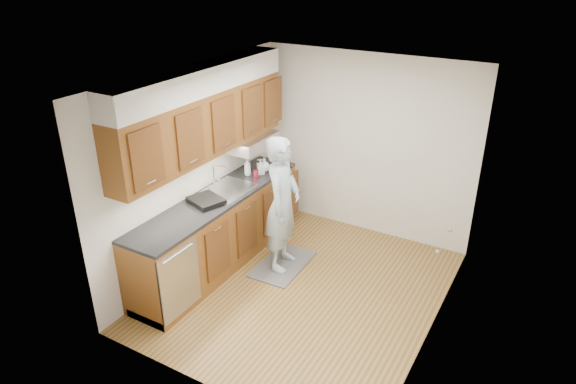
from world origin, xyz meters
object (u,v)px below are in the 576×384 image
object	(u,v)px
soap_bottle_b	(261,166)
soap_bottle_c	(264,165)
dish_rack	(206,201)
person	(282,196)
soap_bottle_a	(247,167)
soda_can	(256,174)

from	to	relation	value
soap_bottle_b	soap_bottle_c	distance (m)	0.10
dish_rack	person	bearing A→B (deg)	55.76
soap_bottle_a	soap_bottle_b	distance (m)	0.18
soda_can	person	bearing A→B (deg)	-30.15
soap_bottle_c	dish_rack	world-z (taller)	soap_bottle_c
soap_bottle_a	dish_rack	distance (m)	0.95
soap_bottle_c	soap_bottle_a	bearing A→B (deg)	-119.24
soap_bottle_a	soap_bottle_b	world-z (taller)	soap_bottle_a
soap_bottle_a	dish_rack	size ratio (longest dim) A/B	0.61
soap_bottle_b	soap_bottle_c	size ratio (longest dim) A/B	1.09
soap_bottle_b	dish_rack	size ratio (longest dim) A/B	0.53
person	soda_can	size ratio (longest dim) A/B	15.85
soap_bottle_a	soda_can	distance (m)	0.18
person	soap_bottle_b	world-z (taller)	person
dish_rack	soap_bottle_a	bearing A→B (deg)	111.58
person	soda_can	bearing A→B (deg)	48.72
soap_bottle_c	soda_can	distance (m)	0.27
soap_bottle_c	dish_rack	bearing A→B (deg)	-93.91
soap_bottle_b	soap_bottle_c	world-z (taller)	soap_bottle_b
soap_bottle_a	soap_bottle_c	world-z (taller)	soap_bottle_a
soap_bottle_a	person	bearing A→B (deg)	-27.43
soap_bottle_c	dish_rack	xyz separation A→B (m)	(-0.08, -1.16, -0.06)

